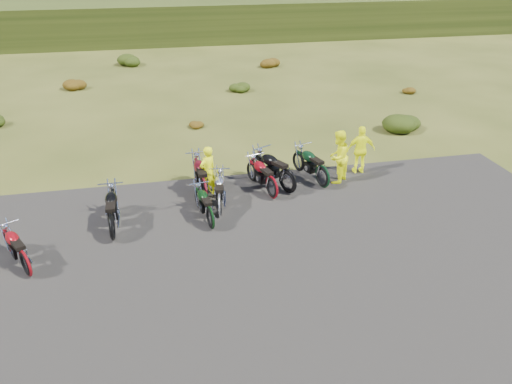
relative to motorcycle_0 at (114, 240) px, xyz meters
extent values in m
plane|color=#394115|center=(3.46, -0.61, 0.00)|extent=(300.00, 300.00, 0.00)
cube|color=black|center=(3.46, -2.61, 0.00)|extent=(20.00, 12.00, 0.04)
ellipsoid|color=#61330C|center=(-2.74, 15.99, 0.38)|extent=(1.30, 1.30, 0.77)
ellipsoid|color=black|center=(0.16, 21.29, 0.46)|extent=(1.56, 1.56, 0.92)
ellipsoid|color=#61330C|center=(3.06, 8.59, 0.23)|extent=(0.77, 0.77, 0.45)
ellipsoid|color=black|center=(5.96, 13.89, 0.31)|extent=(1.03, 1.03, 0.61)
ellipsoid|color=#61330C|center=(8.86, 19.19, 0.38)|extent=(1.30, 1.30, 0.77)
ellipsoid|color=black|center=(11.76, 6.49, 0.46)|extent=(1.56, 1.56, 0.92)
ellipsoid|color=#61330C|center=(14.66, 11.79, 0.23)|extent=(0.77, 0.77, 0.45)
imported|color=#F7FF0D|center=(2.87, 2.05, 0.83)|extent=(0.72, 0.67, 1.66)
imported|color=#F7FF0D|center=(7.21, 2.18, 0.90)|extent=(1.10, 1.10, 1.80)
imported|color=#F7FF0D|center=(8.25, 2.74, 0.84)|extent=(1.03, 0.52, 1.68)
camera|label=1|loc=(1.43, -12.13, 7.36)|focal=35.00mm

